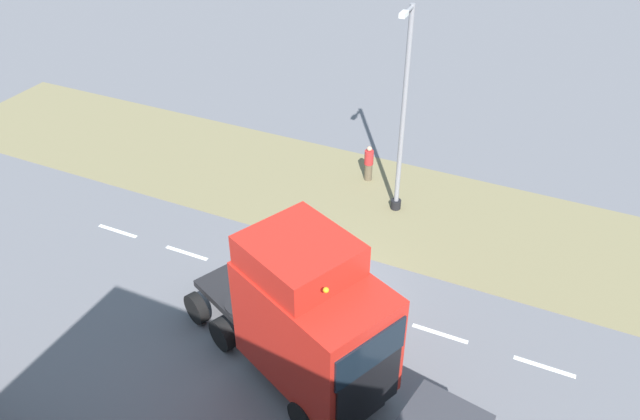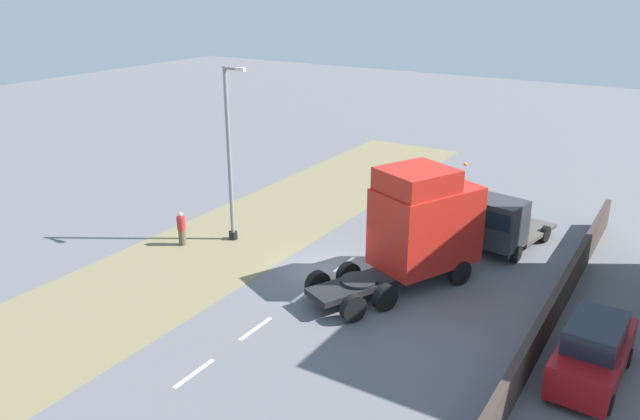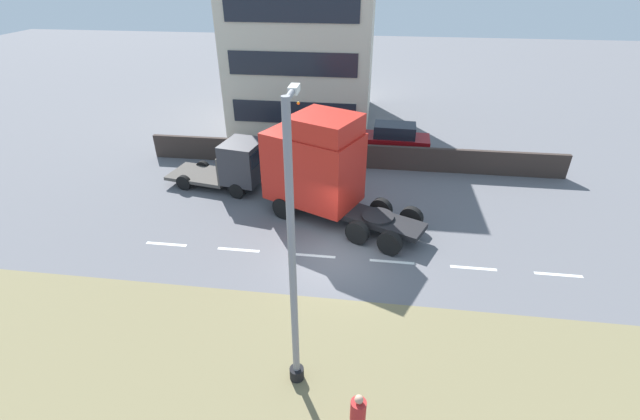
% 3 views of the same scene
% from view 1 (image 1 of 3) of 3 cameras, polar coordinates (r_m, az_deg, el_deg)
% --- Properties ---
extents(ground_plane, '(120.00, 120.00, 0.00)m').
position_cam_1_polar(ground_plane, '(21.27, 0.18, -7.88)').
color(ground_plane, slate).
rests_on(ground_plane, ground).
extents(grass_verge, '(7.00, 44.00, 0.01)m').
position_cam_1_polar(grass_verge, '(25.66, 5.80, 0.47)').
color(grass_verge, olive).
rests_on(grass_verge, ground).
extents(lane_markings, '(0.16, 17.80, 0.00)m').
position_cam_1_polar(lane_markings, '(21.49, -1.53, -7.34)').
color(lane_markings, white).
rests_on(lane_markings, ground).
extents(lorry_cab, '(5.33, 7.62, 5.04)m').
position_cam_1_polar(lorry_cab, '(17.00, -1.05, -9.93)').
color(lorry_cab, black).
rests_on(lorry_cab, ground).
extents(lamp_post, '(1.33, 0.41, 8.26)m').
position_cam_1_polar(lamp_post, '(23.55, 7.50, 7.59)').
color(lamp_post, black).
rests_on(lamp_post, ground).
extents(pedestrian, '(0.39, 0.39, 1.64)m').
position_cam_1_polar(pedestrian, '(26.83, 4.47, 4.25)').
color(pedestrian, brown).
rests_on(pedestrian, ground).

